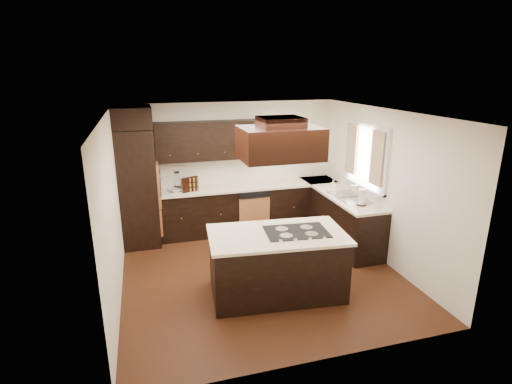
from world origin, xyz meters
TOP-DOWN VIEW (x-y plane):
  - floor at (0.00, 0.00)m, footprint 4.20×4.20m
  - ceiling at (0.00, 0.00)m, footprint 4.20×4.20m
  - wall_back at (0.00, 2.11)m, footprint 4.20×0.02m
  - wall_front at (0.00, -2.11)m, footprint 4.20×0.02m
  - wall_left at (-2.11, 0.00)m, footprint 0.02×4.20m
  - wall_right at (2.11, 0.00)m, footprint 0.02×4.20m
  - oven_column at (-1.78, 1.71)m, footprint 0.65×0.75m
  - wall_oven_face at (-1.43, 1.71)m, footprint 0.05×0.62m
  - base_cabinets_back at (0.03, 1.80)m, footprint 2.93×0.60m
  - base_cabinets_right at (1.80, 0.90)m, footprint 0.60×2.40m
  - countertop_back at (0.03, 1.79)m, footprint 2.93×0.63m
  - countertop_right at (1.79, 0.90)m, footprint 0.63×2.40m
  - upper_cabinets at (-0.43, 1.93)m, footprint 2.00×0.34m
  - dishwasher_front at (0.33, 1.50)m, footprint 0.60×0.05m
  - window_frame at (2.07, 0.55)m, footprint 0.06×1.32m
  - window_pane at (2.10, 0.55)m, footprint 0.00×1.20m
  - curtain_left at (2.01, 0.13)m, footprint 0.02×0.34m
  - curtain_right at (2.01, 0.97)m, footprint 0.02×0.34m
  - sink_rim at (1.80, 0.55)m, footprint 0.52×0.84m
  - island at (0.05, -0.63)m, footprint 1.91×1.16m
  - island_top at (0.05, -0.63)m, footprint 1.98×1.24m
  - cooktop at (0.33, -0.66)m, footprint 0.91×0.65m
  - range_hood at (0.10, -0.55)m, footprint 1.05×0.72m
  - hood_duct at (0.10, -0.55)m, footprint 0.55×0.50m
  - blender_base at (-1.08, 1.75)m, footprint 0.15×0.15m
  - blender_pitcher at (-1.08, 1.75)m, footprint 0.13×0.13m
  - spice_rack at (-0.86, 1.70)m, footprint 0.33×0.20m
  - mixing_bowl at (-1.10, 1.77)m, footprint 0.36×0.36m
  - soap_bottle at (1.73, 1.06)m, footprint 0.09×0.10m
  - paper_towel at (1.78, 0.11)m, footprint 0.16×0.16m

SIDE VIEW (x-z plane):
  - floor at x=0.00m, z-range -0.02..0.00m
  - dishwasher_front at x=0.33m, z-range 0.04..0.76m
  - base_cabinets_back at x=0.03m, z-range 0.00..0.88m
  - base_cabinets_right at x=1.80m, z-range 0.00..0.88m
  - island at x=0.05m, z-range 0.00..0.88m
  - countertop_back at x=0.03m, z-range 0.88..0.92m
  - countertop_right at x=1.79m, z-range 0.88..0.92m
  - island_top at x=0.05m, z-range 0.88..0.92m
  - sink_rim at x=1.80m, z-range 0.92..0.93m
  - cooktop at x=0.33m, z-range 0.92..0.93m
  - mixing_bowl at x=-1.10m, z-range 0.92..0.99m
  - blender_base at x=-1.08m, z-range 0.92..1.02m
  - soap_bottle at x=1.73m, z-range 0.92..1.11m
  - spice_rack at x=-0.86m, z-range 0.92..1.19m
  - oven_column at x=-1.78m, z-range 0.00..2.12m
  - paper_towel at x=1.78m, z-range 0.92..1.20m
  - wall_oven_face at x=-1.43m, z-range 0.73..1.51m
  - blender_pitcher at x=-1.08m, z-range 1.02..1.28m
  - wall_back at x=0.00m, z-range 0.00..2.50m
  - wall_front at x=0.00m, z-range 0.00..2.50m
  - wall_left at x=-2.11m, z-range 0.00..2.50m
  - wall_right at x=2.11m, z-range 0.00..2.50m
  - window_frame at x=2.07m, z-range 1.09..2.21m
  - window_pane at x=2.10m, z-range 1.15..2.15m
  - curtain_left at x=2.01m, z-range 1.25..2.15m
  - curtain_right at x=2.01m, z-range 1.25..2.15m
  - upper_cabinets at x=-0.43m, z-range 1.45..2.17m
  - range_hood at x=0.10m, z-range 1.95..2.37m
  - hood_duct at x=0.10m, z-range 2.37..2.50m
  - ceiling at x=0.00m, z-range 2.50..2.52m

